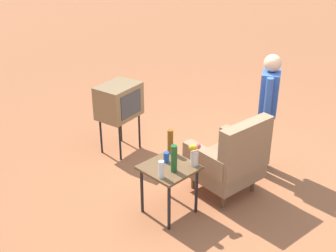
{
  "coord_description": "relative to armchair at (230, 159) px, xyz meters",
  "views": [
    {
      "loc": [
        4.15,
        2.99,
        3.29
      ],
      "look_at": [
        0.39,
        -0.82,
        0.65
      ],
      "focal_mm": 48.27,
      "sensor_mm": 36.0,
      "label": 1
    }
  ],
  "objects": [
    {
      "name": "soda_can_blue",
      "position": [
        0.76,
        -0.34,
        0.19
      ],
      "size": [
        0.07,
        0.07,
        0.12
      ],
      "primitive_type": "cylinder",
      "color": "blue",
      "rests_on": "side_table"
    },
    {
      "name": "ground_plane",
      "position": [
        -0.27,
        -0.14,
        -0.5
      ],
      "size": [
        60.0,
        60.0,
        0.0
      ],
      "primitive_type": "plane",
      "color": "#A05B38"
    },
    {
      "name": "bottle_wine_green",
      "position": [
        0.84,
        -0.14,
        0.29
      ],
      "size": [
        0.07,
        0.07,
        0.32
      ],
      "primitive_type": "cylinder",
      "color": "#1E5623",
      "rests_on": "side_table"
    },
    {
      "name": "armchair",
      "position": [
        0.0,
        0.0,
        0.0
      ],
      "size": [
        0.83,
        0.84,
        1.06
      ],
      "color": "brown",
      "rests_on": "ground"
    },
    {
      "name": "bottle_tall_amber",
      "position": [
        0.58,
        -0.46,
        0.28
      ],
      "size": [
        0.07,
        0.07,
        0.3
      ],
      "primitive_type": "cylinder",
      "color": "brown",
      "rests_on": "side_table"
    },
    {
      "name": "side_table",
      "position": [
        0.81,
        -0.25,
        0.04
      ],
      "size": [
        0.56,
        0.56,
        0.63
      ],
      "color": "black",
      "rests_on": "ground"
    },
    {
      "name": "bottle_short_clear",
      "position": [
        1.03,
        -0.15,
        0.23
      ],
      "size": [
        0.06,
        0.06,
        0.2
      ],
      "primitive_type": "cylinder",
      "color": "silver",
      "rests_on": "side_table"
    },
    {
      "name": "tv_on_stand",
      "position": [
        0.26,
        -1.81,
        0.28
      ],
      "size": [
        0.67,
        0.54,
        1.03
      ],
      "color": "black",
      "rests_on": "ground"
    },
    {
      "name": "person_standing",
      "position": [
        -0.77,
        -0.03,
        0.44
      ],
      "size": [
        0.51,
        0.37,
        1.64
      ],
      "color": "#2D3347",
      "rests_on": "ground"
    },
    {
      "name": "flower_vase",
      "position": [
        0.58,
        -0.07,
        0.28
      ],
      "size": [
        0.15,
        0.1,
        0.27
      ],
      "color": "silver",
      "rests_on": "side_table"
    }
  ]
}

